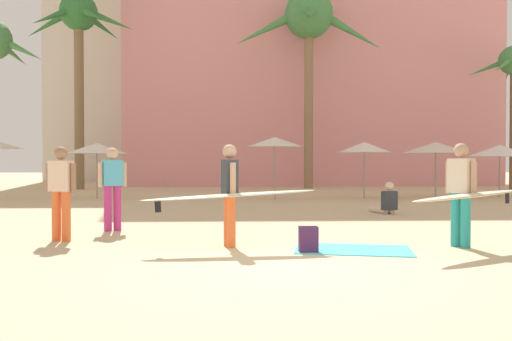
# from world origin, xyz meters

# --- Properties ---
(ground) EXTENTS (120.00, 120.00, 0.00)m
(ground) POSITION_xyz_m (0.00, 0.00, 0.00)
(ground) COLOR beige
(hotel_pink) EXTENTS (22.34, 9.07, 19.25)m
(hotel_pink) POSITION_xyz_m (3.85, 26.85, 9.62)
(hotel_pink) COLOR pink
(hotel_pink) RESTS_ON ground
(hotel_tower_gray) EXTENTS (17.87, 11.95, 23.05)m
(hotel_tower_gray) POSITION_xyz_m (-5.52, 35.37, 11.53)
(hotel_tower_gray) COLOR beige
(hotel_tower_gray) RESTS_ON ground
(palm_tree_far_left) EXTENTS (8.13, 8.59, 10.68)m
(palm_tree_far_left) POSITION_xyz_m (3.11, 20.43, 8.82)
(palm_tree_far_left) COLOR #896B4C
(palm_tree_far_left) RESTS_ON ground
(palm_tree_center) EXTENTS (5.84, 5.32, 10.20)m
(palm_tree_center) POSITION_xyz_m (-8.95, 19.96, 8.29)
(palm_tree_center) COLOR brown
(palm_tree_center) RESTS_ON ground
(cafe_umbrella_0) EXTENTS (2.47, 2.47, 2.14)m
(cafe_umbrella_0) POSITION_xyz_m (9.97, 13.41, 1.90)
(cafe_umbrella_0) COLOR gray
(cafe_umbrella_0) RESTS_ON ground
(cafe_umbrella_1) EXTENTS (2.33, 2.33, 2.19)m
(cafe_umbrella_1) POSITION_xyz_m (-6.27, 13.37, 1.98)
(cafe_umbrella_1) COLOR gray
(cafe_umbrella_1) RESTS_ON ground
(cafe_umbrella_2) EXTENTS (2.15, 2.15, 2.40)m
(cafe_umbrella_2) POSITION_xyz_m (0.72, 12.53, 2.20)
(cafe_umbrella_2) COLOR gray
(cafe_umbrella_2) RESTS_ON ground
(cafe_umbrella_4) EXTENTS (2.08, 2.08, 2.22)m
(cafe_umbrella_4) POSITION_xyz_m (4.26, 12.82, 2.01)
(cafe_umbrella_4) COLOR gray
(cafe_umbrella_4) RESTS_ON ground
(cafe_umbrella_6) EXTENTS (2.61, 2.61, 2.23)m
(cafe_umbrella_6) POSITION_xyz_m (7.15, 12.97, 2.01)
(cafe_umbrella_6) COLOR gray
(cafe_umbrella_6) RESTS_ON ground
(beach_towel) EXTENTS (2.05, 1.41, 0.01)m
(beach_towel) POSITION_xyz_m (1.18, 1.35, 0.01)
(beach_towel) COLOR #4CC6D6
(beach_towel) RESTS_ON ground
(backpack) EXTENTS (0.30, 0.24, 0.42)m
(backpack) POSITION_xyz_m (0.41, 1.15, 0.20)
(backpack) COLOR #462551
(backpack) RESTS_ON ground
(person_far_right) EXTENTS (0.63, 0.97, 0.90)m
(person_far_right) POSITION_xyz_m (3.43, 7.11, 0.31)
(person_far_right) COLOR beige
(person_far_right) RESTS_ON ground
(person_near_right) EXTENTS (2.94, 0.94, 1.75)m
(person_near_right) POSITION_xyz_m (-0.86, 1.65, 0.94)
(person_near_right) COLOR orange
(person_near_right) RESTS_ON ground
(person_mid_center) EXTENTS (2.53, 1.67, 1.77)m
(person_mid_center) POSITION_xyz_m (3.07, 1.44, 0.94)
(person_mid_center) COLOR teal
(person_mid_center) RESTS_ON ground
(person_far_left) EXTENTS (0.61, 0.31, 1.73)m
(person_far_left) POSITION_xyz_m (-3.94, 2.48, 0.95)
(person_far_left) COLOR orange
(person_far_left) RESTS_ON ground
(person_mid_right) EXTENTS (0.57, 0.39, 1.75)m
(person_mid_right) POSITION_xyz_m (-3.34, 3.83, 0.96)
(person_mid_right) COLOR #B7337F
(person_mid_right) RESTS_ON ground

